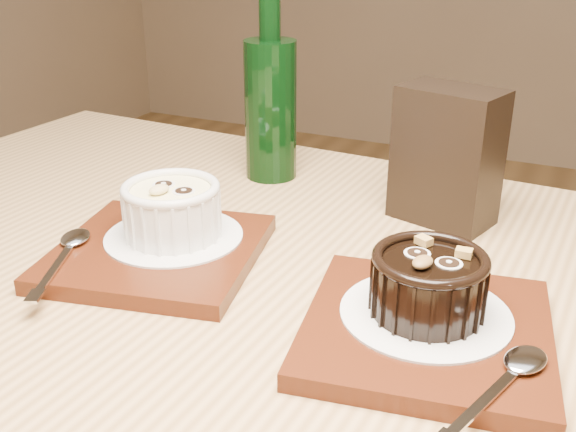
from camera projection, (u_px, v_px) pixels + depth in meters
name	position (u px, v px, depth m)	size (l,w,h in m)	color
table	(292.00, 412.00, 0.57)	(1.24, 0.86, 0.75)	#9F7645
tray_left	(158.00, 252.00, 0.62)	(0.18, 0.18, 0.01)	#4A1D0C
doily_left	(174.00, 236.00, 0.64)	(0.13, 0.13, 0.00)	white
ramekin_white	(172.00, 208.00, 0.62)	(0.09, 0.09, 0.05)	white
spoon_left	(63.00, 254.00, 0.59)	(0.03, 0.13, 0.01)	silver
tray_right	(426.00, 331.00, 0.50)	(0.18, 0.18, 0.01)	#4A1D0C
doily_right	(425.00, 313.00, 0.51)	(0.13, 0.13, 0.00)	white
ramekin_dark	(428.00, 281.00, 0.50)	(0.09, 0.09, 0.05)	black
spoon_right	(501.00, 383.00, 0.43)	(0.03, 0.13, 0.01)	silver
condiment_stand	(447.00, 156.00, 0.68)	(0.10, 0.06, 0.14)	black
green_bottle	(271.00, 104.00, 0.79)	(0.06, 0.06, 0.23)	black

